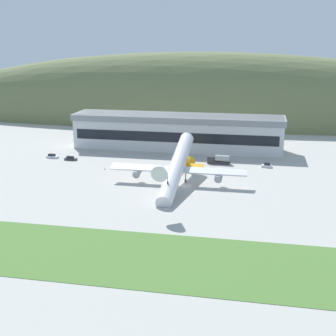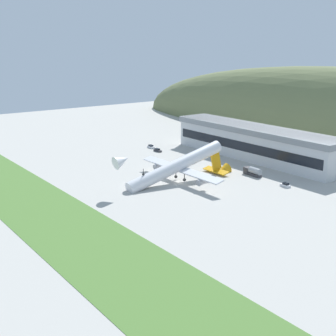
{
  "view_description": "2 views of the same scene",
  "coord_description": "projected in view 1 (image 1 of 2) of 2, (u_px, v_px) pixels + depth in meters",
  "views": [
    {
      "loc": [
        21.47,
        -132.87,
        42.62
      ],
      "look_at": [
        -4.56,
        -0.66,
        5.45
      ],
      "focal_mm": 50.0,
      "sensor_mm": 36.0,
      "label": 1
    },
    {
      "loc": [
        123.73,
        -97.07,
        47.33
      ],
      "look_at": [
        -5.42,
        -1.27,
        4.55
      ],
      "focal_mm": 50.0,
      "sensor_mm": 36.0,
      "label": 2
    }
  ],
  "objects": [
    {
      "name": "hill_backdrop",
      "position": [
        202.0,
        122.0,
        249.35
      ],
      "size": [
        333.5,
        53.86,
        72.99
      ],
      "primitive_type": "ellipsoid",
      "color": "#667047",
      "rests_on": "ground_plane"
    },
    {
      "name": "service_car_1",
      "position": [
        52.0,
        156.0,
        173.91
      ],
      "size": [
        4.67,
        2.12,
        1.45
      ],
      "color": "silver",
      "rests_on": "ground_plane"
    },
    {
      "name": "traffic_cone_1",
      "position": [
        105.0,
        169.0,
        158.46
      ],
      "size": [
        0.52,
        0.52,
        0.58
      ],
      "color": "orange",
      "rests_on": "ground_plane"
    },
    {
      "name": "service_car_0",
      "position": [
        71.0,
        159.0,
        170.6
      ],
      "size": [
        4.51,
        1.67,
        1.41
      ],
      "color": "#333338",
      "rests_on": "ground_plane"
    },
    {
      "name": "cargo_airplane",
      "position": [
        177.0,
        167.0,
        140.53
      ],
      "size": [
        41.71,
        50.52,
        16.2
      ],
      "color": "silver"
    },
    {
      "name": "traffic_cone_0",
      "position": [
        182.0,
        174.0,
        151.96
      ],
      "size": [
        0.52,
        0.52,
        0.58
      ],
      "color": "orange",
      "rests_on": "ground_plane"
    },
    {
      "name": "terminal_building",
      "position": [
        178.0,
        130.0,
        186.29
      ],
      "size": [
        83.6,
        16.03,
        13.75
      ],
      "color": "silver",
      "rests_on": "ground_plane"
    },
    {
      "name": "fuel_truck",
      "position": [
        219.0,
        160.0,
        165.33
      ],
      "size": [
        8.03,
        2.91,
        3.22
      ],
      "color": "#333338",
      "rests_on": "ground_plane"
    },
    {
      "name": "grass_strip_foreground",
      "position": [
        144.0,
        258.0,
        94.24
      ],
      "size": [
        369.2,
        24.96,
        0.08
      ],
      "primitive_type": "cube",
      "color": "#4C7533",
      "rests_on": "ground_plane"
    },
    {
      "name": "ground_plane",
      "position": [
        183.0,
        186.0,
        141.01
      ],
      "size": [
        410.23,
        410.23,
        0.0
      ],
      "primitive_type": "plane",
      "color": "#ADAAA3"
    },
    {
      "name": "service_car_2",
      "position": [
        267.0,
        165.0,
        161.13
      ],
      "size": [
        3.69,
        1.85,
        1.48
      ],
      "color": "silver",
      "rests_on": "ground_plane"
    }
  ]
}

